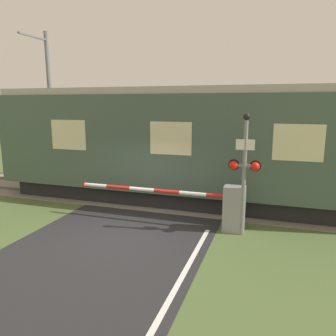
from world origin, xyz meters
The scene contains 6 objects.
ground_plane centered at (0.00, 0.00, 0.00)m, with size 80.00×80.00×0.00m, color #4C6033.
track_bed centered at (0.00, 3.59, 0.02)m, with size 36.00×3.20×0.13m.
train centered at (0.71, 3.59, 2.13)m, with size 14.00×2.82×4.17m.
crossing_barrier centered at (2.57, 1.22, 0.72)m, with size 5.27×0.44×1.32m.
signal_post centered at (3.18, 1.03, 1.92)m, with size 0.87×0.26×3.37m.
catenary_pole centered at (-6.75, 5.94, 3.65)m, with size 0.20×1.90×7.00m.
Camera 1 is at (3.93, -7.86, 3.62)m, focal length 35.00 mm.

